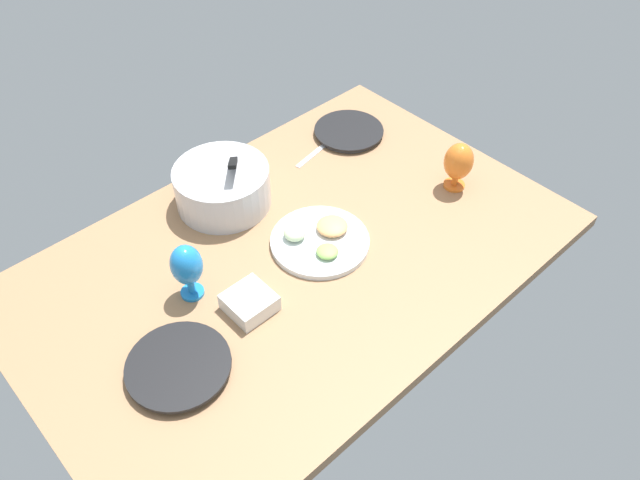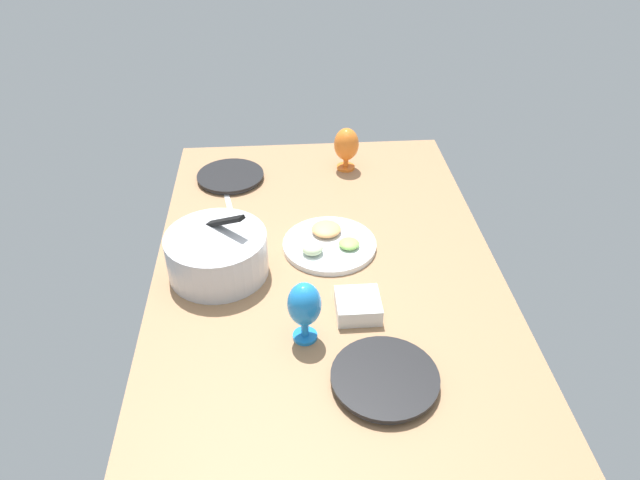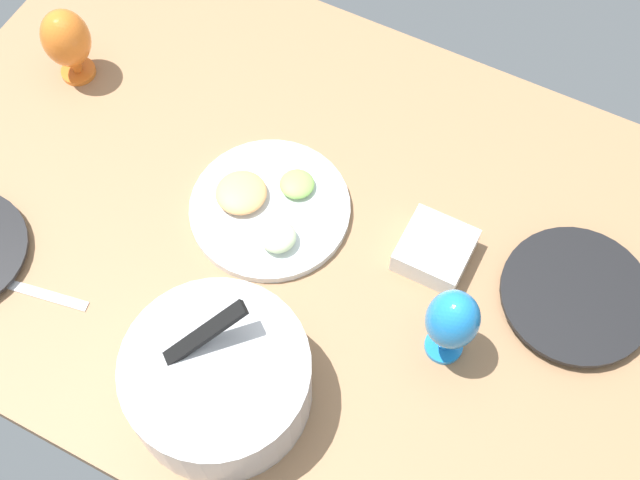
{
  "view_description": "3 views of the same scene",
  "coord_description": "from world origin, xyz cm",
  "px_view_note": "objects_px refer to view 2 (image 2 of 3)",
  "views": [
    {
      "loc": [
        -81.02,
        -98.12,
        134.9
      ],
      "look_at": [
        5.4,
        -5.13,
        6.23
      ],
      "focal_mm": 35.5,
      "sensor_mm": 36.0,
      "label": 1
    },
    {
      "loc": [
        -141.55,
        12.42,
        113.18
      ],
      "look_at": [
        4.11,
        1.66,
        6.23
      ],
      "focal_mm": 33.43,
      "sensor_mm": 36.0,
      "label": 2
    },
    {
      "loc": [
        -35.72,
        64.14,
        135.59
      ],
      "look_at": [
        -3.9,
        2.44,
        6.23
      ],
      "focal_mm": 47.76,
      "sensor_mm": 36.0,
      "label": 3
    }
  ],
  "objects_px": {
    "dinner_plate_left": "(385,379)",
    "square_bowl_white": "(358,305)",
    "hurricane_glass_orange": "(346,145)",
    "fruit_platter": "(329,243)",
    "hurricane_glass_blue": "(304,306)",
    "dinner_plate_right": "(231,177)",
    "mixing_bowl": "(217,253)"
  },
  "relations": [
    {
      "from": "hurricane_glass_blue",
      "to": "dinner_plate_left",
      "type": "bearing_deg",
      "value": -132.35
    },
    {
      "from": "mixing_bowl",
      "to": "square_bowl_white",
      "type": "relative_size",
      "value": 2.47
    },
    {
      "from": "mixing_bowl",
      "to": "square_bowl_white",
      "type": "bearing_deg",
      "value": -117.98
    },
    {
      "from": "mixing_bowl",
      "to": "fruit_platter",
      "type": "relative_size",
      "value": 1.01
    },
    {
      "from": "fruit_platter",
      "to": "dinner_plate_left",
      "type": "bearing_deg",
      "value": -171.08
    },
    {
      "from": "dinner_plate_left",
      "to": "fruit_platter",
      "type": "xyz_separation_m",
      "value": [
        0.56,
        0.09,
        0.0
      ]
    },
    {
      "from": "dinner_plate_left",
      "to": "hurricane_glass_orange",
      "type": "bearing_deg",
      "value": -1.13
    },
    {
      "from": "fruit_platter",
      "to": "square_bowl_white",
      "type": "bearing_deg",
      "value": -170.07
    },
    {
      "from": "dinner_plate_left",
      "to": "hurricane_glass_orange",
      "type": "relative_size",
      "value": 1.59
    },
    {
      "from": "dinner_plate_left",
      "to": "hurricane_glass_orange",
      "type": "height_order",
      "value": "hurricane_glass_orange"
    },
    {
      "from": "mixing_bowl",
      "to": "hurricane_glass_orange",
      "type": "height_order",
      "value": "mixing_bowl"
    },
    {
      "from": "hurricane_glass_blue",
      "to": "square_bowl_white",
      "type": "xyz_separation_m",
      "value": [
        0.08,
        -0.15,
        -0.08
      ]
    },
    {
      "from": "dinner_plate_left",
      "to": "square_bowl_white",
      "type": "height_order",
      "value": "square_bowl_white"
    },
    {
      "from": "mixing_bowl",
      "to": "fruit_platter",
      "type": "distance_m",
      "value": 0.36
    },
    {
      "from": "dinner_plate_right",
      "to": "hurricane_glass_orange",
      "type": "relative_size",
      "value": 1.49
    },
    {
      "from": "mixing_bowl",
      "to": "dinner_plate_right",
      "type": "bearing_deg",
      "value": -0.84
    },
    {
      "from": "dinner_plate_left",
      "to": "hurricane_glass_orange",
      "type": "xyz_separation_m",
      "value": [
        1.06,
        -0.02,
        0.08
      ]
    },
    {
      "from": "fruit_platter",
      "to": "square_bowl_white",
      "type": "relative_size",
      "value": 2.45
    },
    {
      "from": "fruit_platter",
      "to": "hurricane_glass_orange",
      "type": "distance_m",
      "value": 0.52
    },
    {
      "from": "hurricane_glass_orange",
      "to": "square_bowl_white",
      "type": "distance_m",
      "value": 0.81
    },
    {
      "from": "fruit_platter",
      "to": "square_bowl_white",
      "type": "height_order",
      "value": "fruit_platter"
    },
    {
      "from": "fruit_platter",
      "to": "hurricane_glass_blue",
      "type": "relative_size",
      "value": 1.64
    },
    {
      "from": "dinner_plate_right",
      "to": "hurricane_glass_orange",
      "type": "bearing_deg",
      "value": -83.48
    },
    {
      "from": "dinner_plate_left",
      "to": "dinner_plate_right",
      "type": "distance_m",
      "value": 1.09
    },
    {
      "from": "hurricane_glass_blue",
      "to": "fruit_platter",
      "type": "bearing_deg",
      "value": -13.8
    },
    {
      "from": "mixing_bowl",
      "to": "hurricane_glass_blue",
      "type": "relative_size",
      "value": 1.65
    },
    {
      "from": "mixing_bowl",
      "to": "hurricane_glass_orange",
      "type": "distance_m",
      "value": 0.75
    },
    {
      "from": "mixing_bowl",
      "to": "fruit_platter",
      "type": "bearing_deg",
      "value": -73.63
    },
    {
      "from": "dinner_plate_left",
      "to": "square_bowl_white",
      "type": "relative_size",
      "value": 2.19
    },
    {
      "from": "dinner_plate_right",
      "to": "mixing_bowl",
      "type": "distance_m",
      "value": 0.55
    },
    {
      "from": "mixing_bowl",
      "to": "hurricane_glass_orange",
      "type": "relative_size",
      "value": 1.79
    },
    {
      "from": "dinner_plate_right",
      "to": "fruit_platter",
      "type": "bearing_deg",
      "value": -143.66
    }
  ]
}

